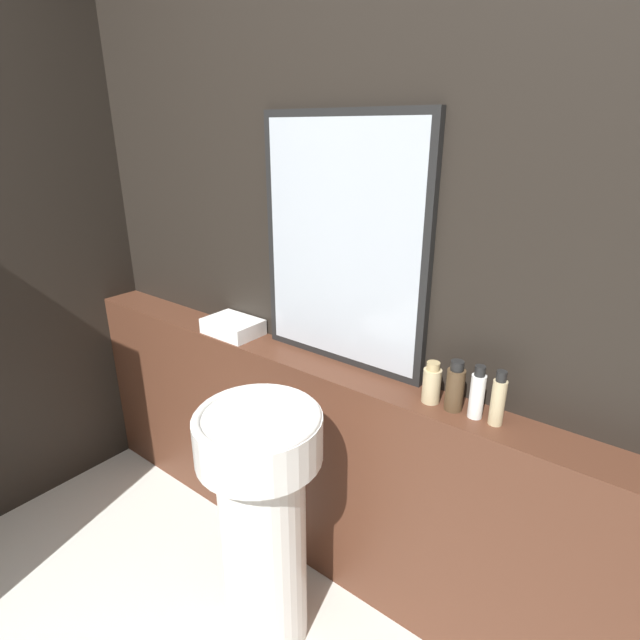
{
  "coord_description": "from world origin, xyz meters",
  "views": [
    {
      "loc": [
        0.93,
        0.21,
        1.67
      ],
      "look_at": [
        0.01,
        1.39,
        1.09
      ],
      "focal_mm": 28.0,
      "sensor_mm": 36.0,
      "label": 1
    }
  ],
  "objects_px": {
    "conditioner_bottle": "(455,387)",
    "body_wash_bottle": "(498,400)",
    "pedestal_sink": "(263,517)",
    "towel_stack": "(233,327)",
    "mirror": "(342,245)",
    "lotion_bottle": "(477,394)",
    "shampoo_bottle": "(432,384)"
  },
  "relations": [
    {
      "from": "conditioner_bottle",
      "to": "body_wash_bottle",
      "type": "xyz_separation_m",
      "value": [
        0.13,
        -0.0,
        0.0
      ]
    },
    {
      "from": "pedestal_sink",
      "to": "towel_stack",
      "type": "height_order",
      "value": "towel_stack"
    },
    {
      "from": "mirror",
      "to": "towel_stack",
      "type": "xyz_separation_m",
      "value": [
        -0.49,
        -0.07,
        -0.39
      ]
    },
    {
      "from": "pedestal_sink",
      "to": "lotion_bottle",
      "type": "height_order",
      "value": "lotion_bottle"
    },
    {
      "from": "body_wash_bottle",
      "to": "pedestal_sink",
      "type": "bearing_deg",
      "value": -145.65
    },
    {
      "from": "body_wash_bottle",
      "to": "conditioner_bottle",
      "type": "bearing_deg",
      "value": 180.0
    },
    {
      "from": "conditioner_bottle",
      "to": "body_wash_bottle",
      "type": "bearing_deg",
      "value": -0.0
    },
    {
      "from": "shampoo_bottle",
      "to": "body_wash_bottle",
      "type": "xyz_separation_m",
      "value": [
        0.2,
        0.0,
        0.02
      ]
    },
    {
      "from": "lotion_bottle",
      "to": "body_wash_bottle",
      "type": "xyz_separation_m",
      "value": [
        0.06,
        0.0,
        0.0
      ]
    },
    {
      "from": "mirror",
      "to": "shampoo_bottle",
      "type": "xyz_separation_m",
      "value": [
        0.39,
        -0.07,
        -0.36
      ]
    },
    {
      "from": "shampoo_bottle",
      "to": "lotion_bottle",
      "type": "distance_m",
      "value": 0.14
    },
    {
      "from": "pedestal_sink",
      "to": "shampoo_bottle",
      "type": "distance_m",
      "value": 0.69
    },
    {
      "from": "pedestal_sink",
      "to": "mirror",
      "type": "xyz_separation_m",
      "value": [
        -0.03,
        0.45,
        0.8
      ]
    },
    {
      "from": "towel_stack",
      "to": "shampoo_bottle",
      "type": "relative_size",
      "value": 1.71
    },
    {
      "from": "towel_stack",
      "to": "conditioner_bottle",
      "type": "relative_size",
      "value": 1.43
    },
    {
      "from": "towel_stack",
      "to": "conditioner_bottle",
      "type": "height_order",
      "value": "conditioner_bottle"
    },
    {
      "from": "towel_stack",
      "to": "lotion_bottle",
      "type": "height_order",
      "value": "lotion_bottle"
    },
    {
      "from": "mirror",
      "to": "body_wash_bottle",
      "type": "distance_m",
      "value": 0.69
    },
    {
      "from": "pedestal_sink",
      "to": "body_wash_bottle",
      "type": "relative_size",
      "value": 5.34
    },
    {
      "from": "towel_stack",
      "to": "shampoo_bottle",
      "type": "height_order",
      "value": "shampoo_bottle"
    },
    {
      "from": "pedestal_sink",
      "to": "body_wash_bottle",
      "type": "xyz_separation_m",
      "value": [
        0.57,
        0.39,
        0.45
      ]
    },
    {
      "from": "mirror",
      "to": "shampoo_bottle",
      "type": "distance_m",
      "value": 0.54
    },
    {
      "from": "towel_stack",
      "to": "shampoo_bottle",
      "type": "xyz_separation_m",
      "value": [
        0.88,
        -0.0,
        0.03
      ]
    },
    {
      "from": "pedestal_sink",
      "to": "lotion_bottle",
      "type": "relative_size",
      "value": 5.43
    },
    {
      "from": "lotion_bottle",
      "to": "conditioner_bottle",
      "type": "bearing_deg",
      "value": 180.0
    },
    {
      "from": "towel_stack",
      "to": "pedestal_sink",
      "type": "bearing_deg",
      "value": -36.61
    },
    {
      "from": "mirror",
      "to": "lotion_bottle",
      "type": "distance_m",
      "value": 0.64
    },
    {
      "from": "shampoo_bottle",
      "to": "conditioner_bottle",
      "type": "distance_m",
      "value": 0.07
    },
    {
      "from": "shampoo_bottle",
      "to": "conditioner_bottle",
      "type": "height_order",
      "value": "conditioner_bottle"
    },
    {
      "from": "shampoo_bottle",
      "to": "conditioner_bottle",
      "type": "relative_size",
      "value": 0.84
    },
    {
      "from": "towel_stack",
      "to": "mirror",
      "type": "bearing_deg",
      "value": 7.88
    },
    {
      "from": "mirror",
      "to": "conditioner_bottle",
      "type": "distance_m",
      "value": 0.59
    }
  ]
}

